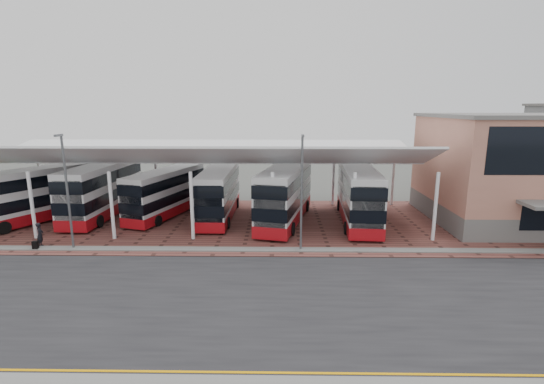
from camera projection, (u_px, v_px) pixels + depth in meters
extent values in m
plane|color=#484944|center=(270.00, 292.00, 21.37)|extent=(140.00, 140.00, 0.00)
cube|color=black|center=(270.00, 300.00, 20.39)|extent=(120.00, 14.00, 0.02)
cube|color=brown|center=(296.00, 223.00, 34.04)|extent=(72.00, 16.00, 0.06)
cube|color=slate|center=(272.00, 250.00, 27.42)|extent=(120.00, 0.80, 0.14)
cube|color=#EC9B00|center=(266.00, 378.00, 14.53)|extent=(120.00, 0.12, 0.01)
cube|color=#EC9B00|center=(267.00, 373.00, 14.82)|extent=(120.00, 0.12, 0.01)
cylinder|color=white|center=(40.00, 182.00, 40.32)|extent=(0.26, 0.26, 4.60)
cylinder|color=white|center=(32.00, 206.00, 29.41)|extent=(0.26, 0.26, 5.20)
cylinder|color=white|center=(98.00, 182.00, 40.22)|extent=(0.26, 0.26, 4.60)
cylinder|color=white|center=(112.00, 206.00, 29.32)|extent=(0.26, 0.26, 5.20)
cylinder|color=white|center=(157.00, 182.00, 40.13)|extent=(0.26, 0.26, 4.60)
cylinder|color=white|center=(192.00, 206.00, 29.22)|extent=(0.26, 0.26, 5.20)
cylinder|color=white|center=(215.00, 182.00, 40.04)|extent=(0.26, 0.26, 4.60)
cylinder|color=white|center=(273.00, 207.00, 29.13)|extent=(0.26, 0.26, 5.20)
cylinder|color=white|center=(274.00, 183.00, 39.94)|extent=(0.26, 0.26, 4.60)
cylinder|color=white|center=(354.00, 207.00, 29.04)|extent=(0.26, 0.26, 5.20)
cylinder|color=white|center=(333.00, 183.00, 39.85)|extent=(0.26, 0.26, 4.60)
cylinder|color=white|center=(435.00, 207.00, 28.94)|extent=(0.26, 0.26, 5.20)
cylinder|color=white|center=(393.00, 183.00, 39.76)|extent=(0.26, 0.26, 4.60)
cube|color=silver|center=(196.00, 156.00, 30.63)|extent=(37.00, 4.95, 1.95)
cube|color=silver|center=(209.00, 151.00, 36.15)|extent=(37.00, 7.12, 1.43)
cube|color=#64615F|center=(535.00, 211.00, 34.50)|extent=(18.00, 12.00, 1.80)
cube|color=tan|center=(543.00, 160.00, 33.55)|extent=(18.00, 12.00, 7.20)
cylinder|color=#54575B|center=(68.00, 194.00, 26.90)|extent=(0.16, 0.16, 8.00)
cube|color=#54575B|center=(59.00, 135.00, 25.76)|extent=(0.15, 0.90, 0.15)
cylinder|color=#54575B|center=(302.00, 195.00, 26.65)|extent=(0.16, 0.16, 8.00)
cube|color=#54575B|center=(303.00, 136.00, 25.51)|extent=(0.15, 0.90, 0.15)
cube|color=silver|center=(37.00, 193.00, 34.01)|extent=(7.59, 11.06, 4.38)
cube|color=#A00C13|center=(40.00, 213.00, 34.39)|extent=(7.65, 11.12, 0.92)
cube|color=black|center=(38.00, 199.00, 34.11)|extent=(7.65, 11.12, 0.97)
cube|color=black|center=(36.00, 180.00, 33.76)|extent=(7.65, 11.12, 0.97)
cylinder|color=black|center=(4.00, 228.00, 30.76)|extent=(0.74, 1.03, 1.02)
cylinder|color=black|center=(69.00, 205.00, 38.09)|extent=(0.74, 1.03, 1.02)
cylinder|color=black|center=(86.00, 208.00, 36.86)|extent=(0.74, 1.03, 1.02)
cube|color=silver|center=(103.00, 189.00, 35.70)|extent=(3.05, 11.58, 4.49)
cube|color=#A00C13|center=(105.00, 208.00, 36.08)|extent=(3.10, 11.63, 0.94)
cube|color=black|center=(103.00, 194.00, 35.79)|extent=(3.10, 11.63, 0.99)
cube|color=black|center=(102.00, 176.00, 35.44)|extent=(3.10, 11.63, 0.99)
cube|color=black|center=(68.00, 205.00, 30.16)|extent=(2.35, 0.20, 3.76)
cylinder|color=black|center=(69.00, 221.00, 32.60)|extent=(0.33, 1.06, 1.04)
cylinder|color=black|center=(99.00, 221.00, 32.46)|extent=(0.33, 1.06, 1.04)
cylinder|color=black|center=(109.00, 200.00, 39.77)|extent=(0.33, 1.06, 1.04)
cylinder|color=black|center=(135.00, 201.00, 39.63)|extent=(0.33, 1.06, 1.04)
cube|color=silver|center=(166.00, 192.00, 35.82)|extent=(5.19, 10.38, 3.97)
cube|color=#A00C13|center=(167.00, 209.00, 36.16)|extent=(5.23, 10.43, 0.83)
cube|color=black|center=(167.00, 196.00, 35.91)|extent=(5.23, 10.43, 0.88)
cube|color=black|center=(166.00, 180.00, 35.60)|extent=(5.23, 10.43, 0.88)
cube|color=black|center=(131.00, 205.00, 31.16)|extent=(2.01, 0.70, 3.32)
cylinder|color=black|center=(135.00, 218.00, 33.52)|extent=(0.52, 0.96, 0.92)
cylinder|color=black|center=(158.00, 221.00, 32.82)|extent=(0.52, 0.96, 0.92)
cylinder|color=black|center=(175.00, 201.00, 39.56)|extent=(0.52, 0.96, 0.92)
cylinder|color=black|center=(196.00, 203.00, 38.87)|extent=(0.52, 0.96, 0.92)
cube|color=silver|center=(219.00, 192.00, 35.15)|extent=(2.51, 10.66, 4.16)
cube|color=#A00C13|center=(220.00, 210.00, 35.51)|extent=(2.55, 10.70, 0.87)
cube|color=black|center=(219.00, 197.00, 35.24)|extent=(2.55, 10.70, 0.92)
cube|color=black|center=(219.00, 180.00, 34.92)|extent=(2.55, 10.70, 0.92)
cube|color=black|center=(208.00, 208.00, 30.02)|extent=(2.18, 0.12, 3.48)
cylinder|color=black|center=(198.00, 223.00, 32.24)|extent=(0.28, 0.97, 0.97)
cylinder|color=black|center=(228.00, 223.00, 32.18)|extent=(0.28, 0.97, 0.97)
cylinder|color=black|center=(213.00, 203.00, 38.90)|extent=(0.28, 0.97, 0.97)
cylinder|color=black|center=(237.00, 203.00, 38.84)|extent=(0.28, 0.97, 0.97)
cube|color=silver|center=(286.00, 193.00, 33.84)|extent=(5.13, 11.88, 4.53)
cube|color=#A00C13|center=(285.00, 213.00, 34.23)|extent=(5.18, 11.93, 0.95)
cube|color=black|center=(286.00, 198.00, 33.94)|extent=(5.18, 11.93, 1.00)
cube|color=black|center=(286.00, 179.00, 33.59)|extent=(5.18, 11.93, 1.00)
cube|color=black|center=(269.00, 211.00, 28.42)|extent=(2.33, 0.63, 3.79)
cylinder|color=black|center=(260.00, 226.00, 31.05)|extent=(0.52, 1.09, 1.05)
cylinder|color=black|center=(292.00, 229.00, 30.44)|extent=(0.52, 1.09, 1.05)
cylinder|color=black|center=(280.00, 204.00, 38.09)|extent=(0.52, 1.09, 1.05)
cylinder|color=black|center=(307.00, 206.00, 37.48)|extent=(0.52, 1.09, 1.05)
cube|color=silver|center=(358.00, 194.00, 33.68)|extent=(3.39, 11.51, 4.44)
cube|color=#A00C13|center=(357.00, 214.00, 34.06)|extent=(3.44, 11.55, 0.93)
cube|color=black|center=(358.00, 199.00, 33.78)|extent=(3.44, 11.55, 0.98)
cube|color=black|center=(359.00, 180.00, 33.43)|extent=(3.44, 11.55, 0.98)
cube|color=black|center=(368.00, 212.00, 28.23)|extent=(2.32, 0.27, 3.71)
cylinder|color=black|center=(346.00, 228.00, 30.67)|extent=(0.36, 1.05, 1.03)
cylinder|color=black|center=(380.00, 229.00, 30.45)|extent=(0.36, 1.05, 1.03)
cylinder|color=black|center=(339.00, 205.00, 37.74)|extent=(0.36, 1.05, 1.03)
cylinder|color=black|center=(366.00, 206.00, 37.52)|extent=(0.36, 1.05, 1.03)
imported|color=black|center=(40.00, 235.00, 27.97)|extent=(0.59, 0.73, 1.75)
cube|color=black|center=(35.00, 245.00, 27.42)|extent=(0.37, 0.26, 0.63)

